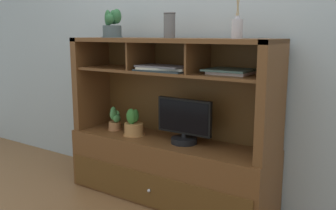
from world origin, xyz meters
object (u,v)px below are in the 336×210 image
at_px(potted_succulent, 112,25).
at_px(media_console, 169,150).
at_px(magazine_stack_centre, 164,68).
at_px(potted_fern, 115,120).
at_px(magazine_stack_left, 230,71).
at_px(diffuser_bottle, 237,28).
at_px(potted_orchid, 134,125).
at_px(tv_monitor, 184,123).
at_px(ceramic_vase, 170,25).

bearing_deg(potted_succulent, media_console, 2.00).
bearing_deg(magazine_stack_centre, potted_fern, 176.93).
height_order(magazine_stack_left, diffuser_bottle, diffuser_bottle).
bearing_deg(potted_orchid, media_console, 10.93).
distance_m(tv_monitor, ceramic_vase, 0.70).
xyz_separation_m(magazine_stack_left, potted_succulent, (-0.99, -0.04, 0.31)).
height_order(potted_fern, magazine_stack_centre, magazine_stack_centre).
height_order(media_console, magazine_stack_left, media_console).
distance_m(tv_monitor, potted_orchid, 0.44).
xyz_separation_m(magazine_stack_centre, potted_succulent, (-0.51, 0.03, 0.31)).
height_order(tv_monitor, magazine_stack_left, magazine_stack_left).
bearing_deg(potted_orchid, magazine_stack_left, 6.16).
bearing_deg(ceramic_vase, potted_fern, -176.78).
distance_m(potted_orchid, potted_fern, 0.23).
bearing_deg(ceramic_vase, potted_orchid, -166.89).
bearing_deg(potted_fern, tv_monitor, -0.44).
distance_m(magazine_stack_centre, potted_succulent, 0.59).
xyz_separation_m(magazine_stack_left, magazine_stack_centre, (-0.48, -0.07, 0.00)).
bearing_deg(tv_monitor, ceramic_vase, 167.05).
bearing_deg(ceramic_vase, diffuser_bottle, -1.03).
bearing_deg(tv_monitor, magazine_stack_left, 8.68).
relative_size(potted_fern, magazine_stack_left, 0.63).
relative_size(potted_succulent, ceramic_vase, 1.22).
bearing_deg(potted_succulent, tv_monitor, -0.42).
bearing_deg(potted_succulent, ceramic_vase, 3.28).
relative_size(tv_monitor, magazine_stack_centre, 1.08).
distance_m(media_console, potted_fern, 0.54).
bearing_deg(media_console, magazine_stack_left, 3.19).
height_order(potted_fern, diffuser_bottle, diffuser_bottle).
relative_size(media_console, magazine_stack_centre, 4.00).
bearing_deg(magazine_stack_centre, ceramic_vase, 83.42).
relative_size(magazine_stack_centre, ceramic_vase, 2.23).
relative_size(tv_monitor, potted_fern, 2.25).
xyz_separation_m(media_console, diffuser_bottle, (0.52, 0.00, 0.89)).
bearing_deg(tv_monitor, diffuser_bottle, 3.86).
height_order(media_console, magazine_stack_centre, media_console).
relative_size(potted_orchid, diffuser_bottle, 0.79).
height_order(tv_monitor, diffuser_bottle, diffuser_bottle).
xyz_separation_m(tv_monitor, magazine_stack_centre, (-0.16, -0.02, 0.39)).
bearing_deg(potted_succulent, potted_orchid, -9.47).
height_order(media_console, ceramic_vase, ceramic_vase).
height_order(magazine_stack_left, potted_succulent, potted_succulent).
bearing_deg(media_console, tv_monitor, -8.70).
height_order(media_console, potted_fern, media_console).
bearing_deg(potted_orchid, diffuser_bottle, 4.10).
distance_m(magazine_stack_left, potted_succulent, 1.03).
xyz_separation_m(tv_monitor, potted_orchid, (-0.44, -0.03, -0.07)).
bearing_deg(ceramic_vase, media_console, -90.00).
relative_size(tv_monitor, ceramic_vase, 2.40).
bearing_deg(tv_monitor, potted_fern, 179.56).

